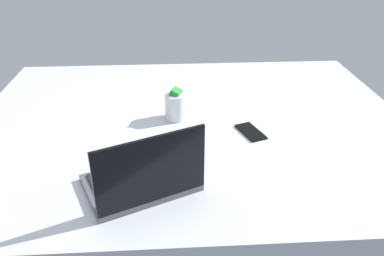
% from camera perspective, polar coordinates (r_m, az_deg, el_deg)
% --- Properties ---
extents(bed_mattress, '(1.80, 1.40, 0.18)m').
position_cam_1_polar(bed_mattress, '(1.64, -0.14, -1.62)').
color(bed_mattress, '#B7BCC6').
rests_on(bed_mattress, ground).
extents(laptop, '(0.39, 0.34, 0.23)m').
position_cam_1_polar(laptop, '(1.19, -7.26, -7.50)').
color(laptop, '#4C4C51').
rests_on(laptop, bed_mattress).
extents(snack_cup, '(0.09, 0.10, 0.14)m').
position_cam_1_polar(snack_cup, '(1.59, -2.41, 3.36)').
color(snack_cup, silver).
rests_on(snack_cup, bed_mattress).
extents(cell_phone, '(0.11, 0.15, 0.01)m').
position_cam_1_polar(cell_phone, '(1.52, 8.70, -0.56)').
color(cell_phone, black).
rests_on(cell_phone, bed_mattress).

